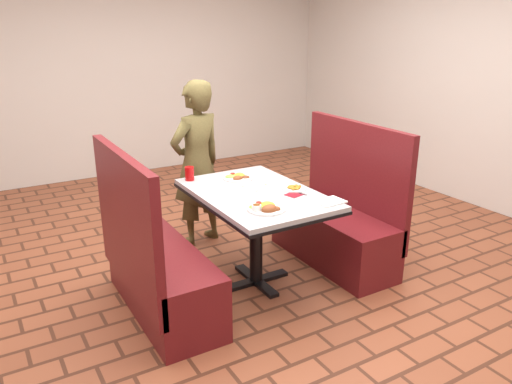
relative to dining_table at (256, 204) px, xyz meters
The scene contains 15 objects.
room 1.26m from the dining_table, ahead, with size 7.00×7.04×2.82m.
dining_table is the anchor object (origin of this frame).
booth_bench_left 0.86m from the dining_table, behind, with size 0.47×1.20×1.17m.
booth_bench_right 0.86m from the dining_table, ahead, with size 0.47×1.20×1.17m.
diner_person 0.95m from the dining_table, 93.28° to the left, with size 0.54×0.36×1.48m, color brown.
near_dinner_plate 0.40m from the dining_table, 110.54° to the right, with size 0.26×0.26×0.08m.
far_dinner_plate 0.38m from the dining_table, 83.12° to the left, with size 0.24×0.24×0.06m.
plantain_plate 0.31m from the dining_table, 19.40° to the right, with size 0.18×0.18×0.03m.
maroon_napkin 0.30m from the dining_table, 44.77° to the right, with size 0.10×0.10×0.00m, color maroon.
spoon_utensil 0.34m from the dining_table, 37.10° to the right, with size 0.01×0.12×0.00m, color silver.
red_tumbler 0.62m from the dining_table, 120.29° to the left, with size 0.07×0.07×0.11m, color #B40C0D.
paper_napkin 0.57m from the dining_table, 54.29° to the right, with size 0.20×0.15×0.01m, color white.
knife_utensil 0.36m from the dining_table, 102.09° to the right, with size 0.01×0.18×0.00m, color silver.
fork_utensil 0.46m from the dining_table, 105.91° to the right, with size 0.01×0.13×0.00m, color silver.
lettuce_shreds 0.12m from the dining_table, 56.31° to the left, with size 0.28×0.32×0.00m, color #8DCD52, non-canonical shape.
Camera 1 is at (-1.77, -3.00, 1.94)m, focal length 35.00 mm.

